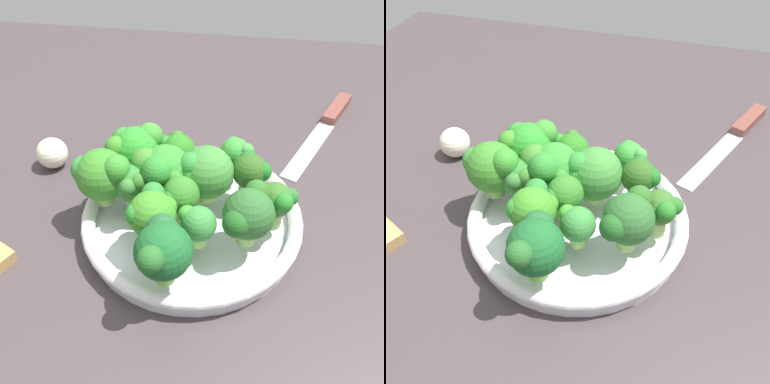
% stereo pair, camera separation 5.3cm
% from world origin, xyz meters
% --- Properties ---
extents(ground_plane, '(1.30, 1.30, 0.03)m').
position_xyz_m(ground_plane, '(0.00, 0.00, -0.01)').
color(ground_plane, '#41373B').
extents(bowl, '(0.28, 0.28, 0.03)m').
position_xyz_m(bowl, '(0.03, -0.03, 0.02)').
color(bowl, silver).
rests_on(bowl, ground_plane).
extents(broccoli_floret_0, '(0.05, 0.06, 0.07)m').
position_xyz_m(broccoli_floret_0, '(0.07, 0.03, 0.08)').
color(broccoli_floret_0, '#99D064').
rests_on(broccoli_floret_0, bowl).
extents(broccoli_floret_1, '(0.07, 0.07, 0.08)m').
position_xyz_m(broccoli_floret_1, '(0.07, -0.04, 0.08)').
color(broccoli_floret_1, '#82B55D').
rests_on(broccoli_floret_1, bowl).
extents(broccoli_floret_2, '(0.04, 0.04, 0.05)m').
position_xyz_m(broccoli_floret_2, '(0.02, 0.02, 0.06)').
color(broccoli_floret_2, '#95CE5A').
rests_on(broccoli_floret_2, bowl).
extents(broccoli_floret_3, '(0.06, 0.08, 0.08)m').
position_xyz_m(broccoli_floret_3, '(0.05, 0.08, 0.08)').
color(broccoli_floret_3, '#87C156').
rests_on(broccoli_floret_3, bowl).
extents(broccoli_floret_4, '(0.05, 0.05, 0.06)m').
position_xyz_m(broccoli_floret_4, '(-0.03, -0.07, 0.07)').
color(broccoli_floret_4, '#84C85B').
rests_on(broccoli_floret_4, bowl).
extents(broccoli_floret_5, '(0.05, 0.05, 0.06)m').
position_xyz_m(broccoli_floret_5, '(0.11, -0.02, 0.07)').
color(broccoli_floret_5, '#7BB255').
rests_on(broccoli_floret_5, bowl).
extents(broccoli_floret_6, '(0.07, 0.06, 0.08)m').
position_xyz_m(broccoli_floret_6, '(0.12, -0.08, 0.08)').
color(broccoli_floret_6, '#84C15D').
rests_on(broccoli_floret_6, bowl).
extents(broccoli_floret_7, '(0.05, 0.05, 0.06)m').
position_xyz_m(broccoli_floret_7, '(0.06, -0.10, 0.07)').
color(broccoli_floret_7, '#84B360').
rests_on(broccoli_floret_7, bowl).
extents(broccoli_floret_8, '(0.07, 0.07, 0.07)m').
position_xyz_m(broccoli_floret_8, '(0.02, -0.05, 0.07)').
color(broccoli_floret_8, '#93C058').
rests_on(broccoli_floret_8, bowl).
extents(broccoli_floret_9, '(0.05, 0.05, 0.06)m').
position_xyz_m(broccoli_floret_9, '(-0.07, -0.02, 0.07)').
color(broccoli_floret_9, '#96C064').
rests_on(broccoli_floret_9, bowl).
extents(broccoli_floret_10, '(0.05, 0.04, 0.05)m').
position_xyz_m(broccoli_floret_10, '(-0.01, -0.11, 0.06)').
color(broccoli_floret_10, '#7EC155').
rests_on(broccoli_floret_10, bowl).
extents(broccoli_floret_11, '(0.06, 0.07, 0.07)m').
position_xyz_m(broccoli_floret_11, '(-0.03, 0.01, 0.08)').
color(broccoli_floret_11, '#85BB59').
rests_on(broccoli_floret_11, bowl).
extents(broccoli_floret_12, '(0.04, 0.05, 0.06)m').
position_xyz_m(broccoli_floret_12, '(0.05, -0.01, 0.07)').
color(broccoli_floret_12, '#8AC765').
rests_on(broccoli_floret_12, bowl).
extents(broccoli_floret_13, '(0.08, 0.07, 0.08)m').
position_xyz_m(broccoli_floret_13, '(0.15, -0.03, 0.08)').
color(broccoli_floret_13, '#84B158').
rests_on(broccoli_floret_13, bowl).
extents(knife, '(0.13, 0.25, 0.01)m').
position_xyz_m(knife, '(-0.16, -0.30, 0.01)').
color(knife, silver).
rests_on(knife, ground_plane).
extents(garlic_bulb, '(0.05, 0.05, 0.05)m').
position_xyz_m(garlic_bulb, '(0.26, -0.13, 0.02)').
color(garlic_bulb, white).
rests_on(garlic_bulb, ground_plane).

